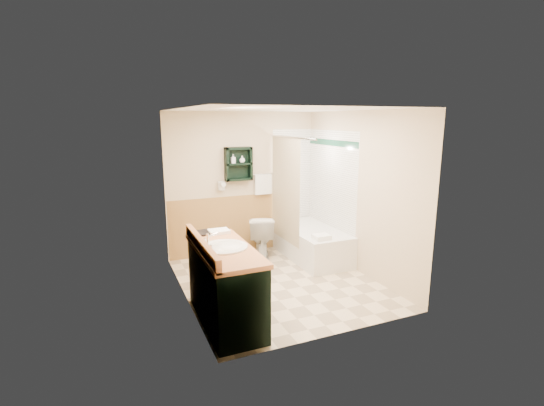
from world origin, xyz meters
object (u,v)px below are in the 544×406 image
Objects in this scene: hair_dryer at (221,186)px; soap_bottle_b at (242,160)px; soap_bottle_a at (233,161)px; toilet at (261,236)px; bathtub at (312,243)px; vanity_book at (197,225)px; vanity at (225,285)px; wall_shelf at (239,164)px.

hair_dryer is 2.03× the size of soap_bottle_b.
toilet is at bearing -39.30° from soap_bottle_a.
bathtub is 1.88m from soap_bottle_a.
soap_bottle_a is (0.97, 1.54, 0.60)m from vanity_book.
hair_dryer is at bearing 74.71° from vanity.
vanity is 1.94× the size of toilet.
toilet is (0.27, -0.31, -1.20)m from wall_shelf.
hair_dryer reaches higher than vanity.
vanity_book is (-0.17, 0.61, 0.56)m from vanity.
hair_dryer is at bearing -11.01° from toilet.
bathtub is 2.37m from vanity_book.
vanity is at bearing -142.83° from bathtub.
wall_shelf reaches higher than toilet.
vanity is 9.39× the size of soap_bottle_a.
soap_bottle_a is at bearing -176.95° from wall_shelf.
toilet is at bearing -54.85° from soap_bottle_b.
soap_bottle_b reaches higher than vanity.
toilet is at bearing -48.17° from wall_shelf.
wall_shelf is at bearing 145.81° from bathtub.
hair_dryer is 0.17× the size of vanity.
soap_bottle_b is (-0.96, 0.69, 1.36)m from bathtub.
hair_dryer is (-0.30, 0.02, -0.35)m from wall_shelf.
soap_bottle_a reaches higher than bathtub.
soap_bottle_b reaches higher than soap_bottle_a.
wall_shelf is 0.37× the size of bathtub.
toilet is (1.17, 1.85, -0.09)m from vanity.
vanity is (-0.59, -2.18, -0.76)m from hair_dryer.
toilet is at bearing 57.66° from vanity.
soap_bottle_b is at bearing 0.00° from soap_bottle_a.
soap_bottle_b is (1.12, 1.54, 0.61)m from vanity_book.
wall_shelf is 0.09m from soap_bottle_b.
soap_bottle_a is at bearing 180.00° from soap_bottle_b.
bathtub is 2.08× the size of toilet.
toilet is 4.85× the size of soap_bottle_a.
wall_shelf is at bearing 175.38° from soap_bottle_b.
hair_dryer is at bearing 175.26° from soap_bottle_b.
bathtub is (1.92, 1.46, -0.19)m from vanity.
vanity_book is at bearing 61.83° from toilet.
vanity_book is at bearing -157.88° from bathtub.
vanity_book is (-2.08, -0.85, 0.75)m from bathtub.
vanity is 0.93× the size of bathtub.
toilet is 1.31m from soap_bottle_b.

